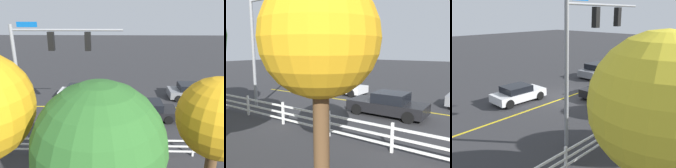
% 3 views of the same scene
% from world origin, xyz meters
% --- Properties ---
extents(ground_plane, '(120.00, 120.00, 0.00)m').
position_xyz_m(ground_plane, '(0.00, 0.00, 0.00)').
color(ground_plane, '#2D2D30').
extents(lane_center_stripe, '(28.00, 0.16, 0.01)m').
position_xyz_m(lane_center_stripe, '(-4.00, 0.00, 0.00)').
color(lane_center_stripe, gold).
rests_on(lane_center_stripe, ground_plane).
extents(signal_assembly, '(6.10, 0.38, 7.13)m').
position_xyz_m(signal_assembly, '(3.91, 4.97, 4.96)').
color(signal_assembly, gray).
rests_on(signal_assembly, ground_plane).
extents(car_1, '(4.43, 1.94, 1.35)m').
position_xyz_m(car_1, '(-2.46, 1.93, 0.64)').
color(car_1, black).
rests_on(car_1, ground_plane).
extents(car_2, '(3.97, 1.94, 1.25)m').
position_xyz_m(car_2, '(3.17, -1.95, 0.62)').
color(car_2, silver).
rests_on(car_2, ground_plane).
extents(white_rail_fence, '(26.10, 0.10, 1.15)m').
position_xyz_m(white_rail_fence, '(-3.00, 6.44, 0.60)').
color(white_rail_fence, white).
rests_on(white_rail_fence, ground_plane).
extents(tree_4, '(2.94, 2.94, 5.54)m').
position_xyz_m(tree_4, '(-3.81, 9.80, 4.02)').
color(tree_4, brown).
rests_on(tree_4, ground_plane).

